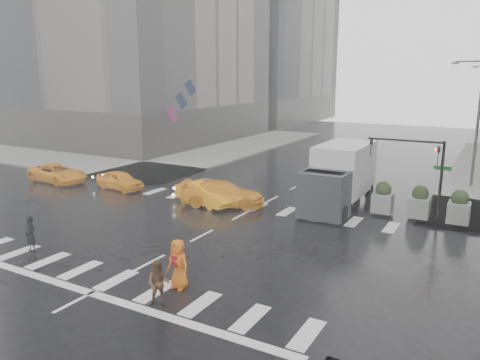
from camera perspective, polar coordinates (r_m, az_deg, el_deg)
The scene contains 20 objects.
ground at distance 23.72m, azimuth -4.66°, elevation -6.77°, with size 120.00×120.00×0.00m, color black.
sidewalk_nw at distance 48.86m, azimuth -12.13°, elevation 3.20°, with size 35.00×35.00×0.15m, color gray.
building_nw_far at distance 86.19m, azimuth 0.34°, elevation 20.89°, with size 26.05×26.05×44.00m.
road_markings at distance 23.72m, azimuth -4.66°, elevation -6.76°, with size 18.00×48.00×0.01m, color silver, non-canonical shape.
traffic_signal_pole at distance 27.11m, azimuth 21.36°, elevation 1.89°, with size 4.45×0.42×4.50m.
street_lamp_near at distance 36.61m, azimuth 26.84°, elevation 6.73°, with size 2.15×0.22×9.00m.
planter_west at distance 28.10m, azimuth 17.02°, elevation -2.10°, with size 1.10×1.10×1.80m.
planter_mid at distance 27.77m, azimuth 21.04°, elevation -2.57°, with size 1.10×1.10×1.80m.
planter_east at distance 27.58m, azimuth 25.14°, elevation -3.04°, with size 1.10×1.10×1.80m.
flag_cluster at distance 46.26m, azimuth -7.45°, elevation 9.80°, with size 2.87×3.06×4.69m.
pedestrian_black at distance 23.17m, azimuth -24.37°, elevation -4.17°, with size 0.98×1.00×2.43m.
pedestrian_brown at distance 16.80m, azimuth -9.90°, elevation -12.31°, with size 0.81×0.63×1.68m, color #4F331C.
pedestrian_orange at distance 17.91m, azimuth -7.54°, elevation -10.14°, with size 1.01×0.71×1.94m.
pedestrian_far_a at distance 29.11m, azimuth -4.15°, elevation -1.49°, with size 0.90×0.55×1.54m, color black.
pedestrian_far_b at distance 26.45m, azimuth 7.66°, elevation -3.04°, with size 0.99×0.55×1.53m, color black.
taxi_front at distance 33.95m, azimuth -14.42°, elevation -0.03°, with size 1.54×3.82×1.30m, color #FF9C0D.
taxi_mid at distance 29.10m, azimuth -4.26°, elevation -1.61°, with size 1.52×4.36×1.44m, color #FF9C0D.
taxi_rear at distance 28.79m, azimuth -2.12°, elevation -1.68°, with size 2.09×4.54×1.49m, color #FF9C0D.
taxi_far at distance 37.67m, azimuth -21.34°, elevation 0.80°, with size 2.30×4.42×1.39m, color #FF9C0D.
box_truck at distance 28.64m, azimuth 11.99°, elevation 0.60°, with size 2.68×7.14×3.79m.
Camera 1 is at (12.66, -18.45, 7.88)m, focal length 35.00 mm.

